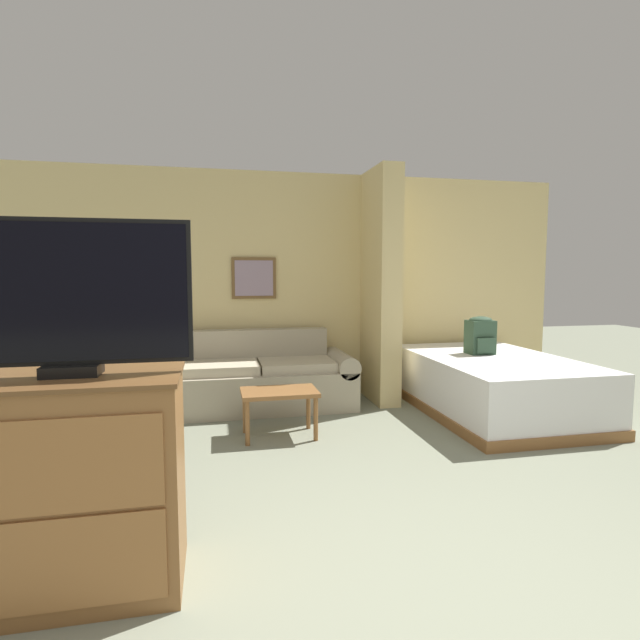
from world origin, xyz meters
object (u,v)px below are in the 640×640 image
at_px(tv, 69,297).
at_px(backpack, 480,335).
at_px(couch, 258,379).
at_px(table_lamp, 138,327).
at_px(tv_dresser, 78,484).
at_px(coffee_table, 279,397).
at_px(bed, 492,384).

relative_size(tv, backpack, 2.61).
bearing_deg(couch, table_lamp, -178.10).
height_order(tv_dresser, tv, tv).
xyz_separation_m(couch, backpack, (2.33, -0.51, 0.49)).
xyz_separation_m(table_lamp, tv, (0.13, -2.92, 0.45)).
relative_size(couch, coffee_table, 3.07).
relative_size(couch, table_lamp, 4.39).
height_order(couch, tv_dresser, tv_dresser).
bearing_deg(tv_dresser, table_lamp, 92.53).
xyz_separation_m(couch, coffee_table, (0.10, -1.02, 0.06)).
height_order(coffee_table, backpack, backpack).
xyz_separation_m(coffee_table, table_lamp, (-1.31, 0.98, 0.54)).
xyz_separation_m(couch, table_lamp, (-1.21, -0.04, 0.60)).
height_order(couch, table_lamp, table_lamp).
relative_size(bed, backpack, 5.40).
height_order(couch, bed, couch).
bearing_deg(bed, tv_dresser, -146.84).
distance_m(table_lamp, bed, 3.69).
relative_size(tv_dresser, bed, 0.46).
relative_size(couch, backpack, 5.09).
bearing_deg(table_lamp, coffee_table, -36.94).
bearing_deg(tv_dresser, couch, 69.92).
distance_m(table_lamp, tv_dresser, 2.95).
bearing_deg(tv, couch, 69.92).
distance_m(bed, backpack, 0.53).
height_order(tv_dresser, backpack, tv_dresser).
bearing_deg(table_lamp, tv_dresser, -87.47).
bearing_deg(couch, tv_dresser, -110.08).
relative_size(couch, bed, 0.94).
height_order(bed, backpack, backpack).
xyz_separation_m(tv_dresser, backpack, (3.41, 2.44, 0.30)).
distance_m(coffee_table, bed, 2.30).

